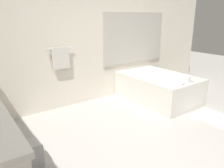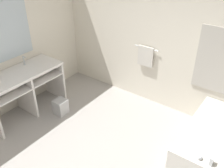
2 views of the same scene
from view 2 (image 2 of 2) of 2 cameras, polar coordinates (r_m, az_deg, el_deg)
The scene contains 5 objects.
wall_back_with_blinds at distance 4.63m, azimuth 12.31°, elevation 9.53°, with size 7.40×0.13×2.70m.
vanity_counter at distance 4.85m, azimuth -19.49°, elevation 0.20°, with size 0.64×1.50×0.88m.
sink_faucet at distance 4.94m, azimuth -19.48°, elevation 5.05°, with size 0.09×0.04×0.18m.
bathtub at distance 4.15m, azimuth 23.89°, elevation -12.78°, with size 1.06×1.59×0.66m.
waste_bin at distance 4.90m, azimuth -11.65°, elevation -5.11°, with size 0.23×0.23×0.30m.
Camera 2 is at (1.77, -1.75, 3.00)m, focal length 40.00 mm.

